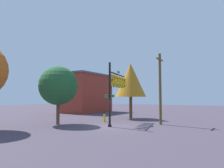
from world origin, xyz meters
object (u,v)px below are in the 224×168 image
Objects in this scene: tree_mid at (131,80)px; fire_hydrant at (104,118)px; tree_near at (58,86)px; brick_building at (86,93)px; signal_pole_assembly at (117,84)px; utility_pole at (160,87)px.

fire_hydrant is at bearing 168.23° from tree_mid.
tree_near is 0.61× the size of brick_building.
tree_mid is at bearing -23.72° from tree_near.
brick_building is at bearing 62.47° from tree_mid.
signal_pole_assembly is at bearing -110.58° from fire_hydrant.
utility_pole reaches higher than brick_building.
utility_pole is 6.51m from tree_mid.
signal_pole_assembly is 0.84× the size of utility_pole.
fire_hydrant is 16.00m from brick_building.
signal_pole_assembly is 4.43m from utility_pole.
tree_mid is (8.97, -3.94, 1.08)m from tree_near.
tree_mid is at bearing 53.15° from utility_pole.
brick_building is (15.27, 8.15, -0.35)m from tree_near.
tree_near is at bearing 144.87° from fire_hydrant.
brick_building is at bearing 28.09° from tree_near.
brick_building reaches higher than signal_pole_assembly.
brick_building is (6.30, 12.09, -1.44)m from tree_mid.
utility_pole is at bearing -120.50° from brick_building.
signal_pole_assembly is 4.33m from fire_hydrant.
tree_near is (-3.42, 4.99, -0.23)m from signal_pole_assembly.
signal_pole_assembly is 0.84× the size of tree_mid.
tree_near is at bearing 124.44° from signal_pole_assembly.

